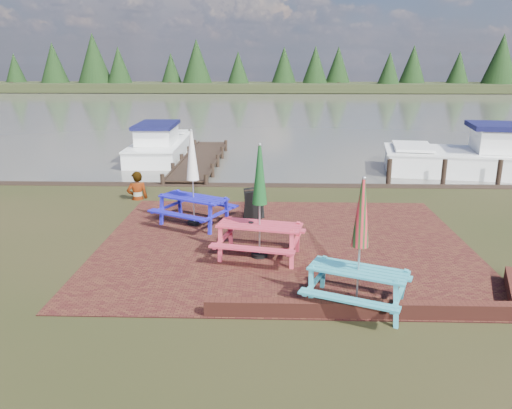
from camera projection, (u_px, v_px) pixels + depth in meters
The scene contains 13 objects.
ground at pixel (285, 260), 11.36m from camera, with size 120.00×120.00×0.00m, color black.
paving at pixel (284, 244), 12.32m from camera, with size 9.00×7.50×0.02m, color #3B1413.
brick_wall at pixel (408, 305), 8.94m from camera, with size 6.21×1.79×0.30m.
water at pixel (275, 108), 46.88m from camera, with size 120.00×60.00×0.02m, color #44423A.
far_treeline at pixel (274, 68), 73.80m from camera, with size 120.00×10.00×8.10m.
picnic_table_teal at pixel (359, 264), 8.97m from camera, with size 2.22×2.12×2.43m.
picnic_table_red at pixel (260, 219), 11.26m from camera, with size 2.20×2.04×2.62m.
picnic_table_blue at pixel (193, 193), 13.54m from camera, with size 2.44×2.35×2.60m.
chalkboard at pixel (254, 205), 14.02m from camera, with size 0.60×0.75×0.91m.
jetty at pixel (201, 159), 22.26m from camera, with size 1.76×9.08×1.00m.
boat_jetty at pixel (160, 146), 24.12m from camera, with size 2.43×6.65×1.91m.
boat_near at pixel (497, 159), 20.43m from camera, with size 8.92×4.32×2.31m.
person at pixel (136, 172), 16.02m from camera, with size 0.67×0.44×1.84m, color gray.
Camera 1 is at (-0.34, -10.58, 4.38)m, focal length 35.00 mm.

